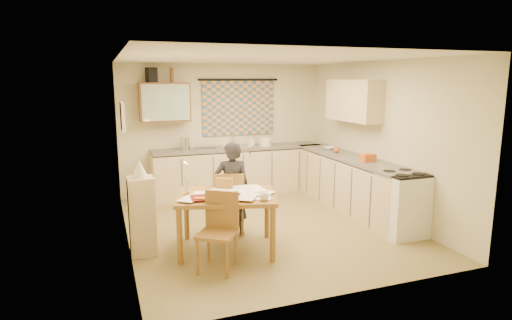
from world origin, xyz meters
name	(u,v)px	position (x,y,z in m)	size (l,w,h in m)	color
floor	(265,227)	(0.00, 0.00, -0.01)	(4.00, 4.50, 0.02)	olive
ceiling	(265,57)	(0.00, 0.00, 2.51)	(4.00, 4.50, 0.02)	white
wall_back	(224,129)	(0.00, 2.26, 1.25)	(4.00, 0.02, 2.50)	beige
wall_front	(347,178)	(0.00, -2.26, 1.25)	(4.00, 0.02, 2.50)	beige
wall_left	(123,153)	(-2.01, 0.00, 1.25)	(0.02, 4.50, 2.50)	beige
wall_right	(380,139)	(2.01, 0.00, 1.25)	(0.02, 4.50, 2.50)	beige
window_blind	(239,108)	(0.30, 2.22, 1.65)	(1.45, 0.03, 1.05)	#3C5D7E
curtain_rod	(239,80)	(0.30, 2.20, 2.20)	(0.04, 0.04, 1.60)	black
wall_cabinet	(165,102)	(-1.15, 2.08, 1.80)	(0.90, 0.34, 0.70)	brown
wall_cabinet_glass	(166,103)	(-1.15, 1.91, 1.80)	(0.84, 0.02, 0.64)	#99B2A5
upper_cabinet_right	(353,100)	(1.83, 0.55, 1.85)	(0.34, 1.30, 0.70)	tan
framed_print	(122,116)	(-1.97, 0.40, 1.70)	(0.04, 0.50, 0.40)	beige
print_canvas	(124,116)	(-1.95, 0.40, 1.70)	(0.01, 0.42, 0.32)	beige
counter_back	(239,171)	(0.20, 1.95, 0.45)	(3.30, 0.62, 0.92)	tan
counter_right	(350,183)	(1.70, 0.35, 0.45)	(0.62, 2.95, 0.92)	tan
stove	(402,204)	(1.70, -1.01, 0.46)	(0.59, 0.59, 0.92)	white
sink	(237,149)	(0.17, 1.95, 0.88)	(0.55, 0.45, 0.10)	silver
tap	(233,139)	(0.16, 2.13, 1.06)	(0.03, 0.03, 0.28)	silver
dish_rack	(206,147)	(-0.43, 1.95, 0.95)	(0.35, 0.30, 0.06)	silver
kettle	(185,144)	(-0.83, 1.95, 1.04)	(0.18, 0.18, 0.24)	silver
mixing_bowl	(265,142)	(0.75, 1.95, 1.00)	(0.24, 0.24, 0.16)	white
soap_bottle	(251,141)	(0.48, 2.00, 1.02)	(0.12, 0.12, 0.20)	white
bowl	(329,148)	(1.70, 1.10, 0.95)	(0.26, 0.26, 0.05)	white
orange_bag	(368,158)	(1.70, -0.14, 0.98)	(0.22, 0.16, 0.12)	#C1591A
fruit_orange	(336,150)	(1.65, 0.75, 0.97)	(0.10, 0.10, 0.10)	#C1591A
speaker	(151,75)	(-1.36, 2.08, 2.28)	(0.16, 0.20, 0.26)	black
bottle_green	(153,75)	(-1.33, 2.08, 2.28)	(0.07, 0.07, 0.26)	#195926
bottle_brown	(172,75)	(-1.00, 2.08, 2.28)	(0.07, 0.07, 0.26)	brown
dining_table	(227,222)	(-0.79, -0.68, 0.38)	(1.46, 1.26, 0.75)	brown
chair_far	(229,214)	(-0.60, -0.11, 0.29)	(0.51, 0.51, 0.92)	brown
chair_near	(218,247)	(-1.06, -1.22, 0.28)	(0.57, 0.57, 0.91)	brown
person	(232,189)	(-0.57, -0.18, 0.68)	(0.56, 0.43, 1.36)	black
shelf_stand	(142,216)	(-1.84, -0.46, 0.50)	(0.32, 0.30, 1.01)	tan
lampshade	(140,169)	(-1.84, -0.46, 1.12)	(0.20, 0.20, 0.22)	beige
letter_rack	(224,184)	(-0.75, -0.45, 0.83)	(0.22, 0.10, 0.16)	brown
mug	(264,197)	(-0.44, -1.12, 0.79)	(0.14, 0.14, 0.09)	white
magazine	(190,199)	(-1.28, -0.79, 0.76)	(0.24, 0.31, 0.03)	maroon
book	(193,196)	(-1.22, -0.65, 0.76)	(0.26, 0.29, 0.02)	#C1591A
orange_box	(200,199)	(-1.18, -0.86, 0.77)	(0.12, 0.08, 0.04)	#C1591A
eyeglasses	(238,200)	(-0.74, -1.01, 0.76)	(0.13, 0.04, 0.02)	black
candle_holder	(188,188)	(-1.26, -0.52, 0.84)	(0.06, 0.06, 0.18)	silver
candle	(187,172)	(-1.26, -0.51, 1.04)	(0.02, 0.02, 0.22)	white
candle_flame	(185,162)	(-1.28, -0.47, 1.16)	(0.02, 0.02, 0.02)	#FFCC66
papers	(231,192)	(-0.73, -0.65, 0.77)	(1.30, 0.89, 0.03)	white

